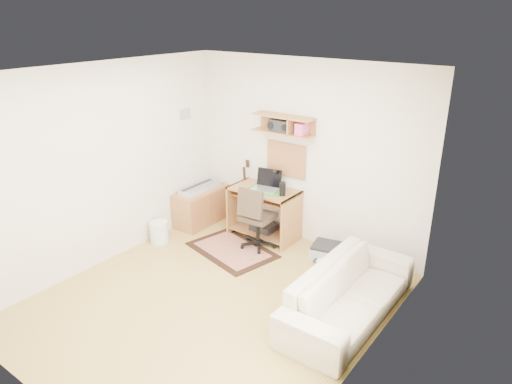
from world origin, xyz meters
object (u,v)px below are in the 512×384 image
Objects in this scene: task_chair at (258,217)px; cabinet at (201,206)px; printer at (330,252)px; sofa at (350,285)px; desk at (264,213)px.

cabinet is (-1.21, 0.13, -0.19)m from task_chair.
sofa is (0.77, -1.02, 0.30)m from printer.
cabinet is at bearing -169.84° from desk.
printer is at bearing 13.76° from task_chair.
task_chair is 1.23m from cabinet.
sofa reaches higher than printer.
task_chair reaches higher than sofa.
task_chair is 0.47× the size of sofa.
task_chair is 1.89m from sofa.
printer is 1.31m from sofa.
desk is 0.51× the size of sofa.
cabinet is 2.21m from printer.
desk is at bearing 10.16° from cabinet.
printer is at bearing -0.59° from desk.
printer is at bearing 4.75° from cabinet.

